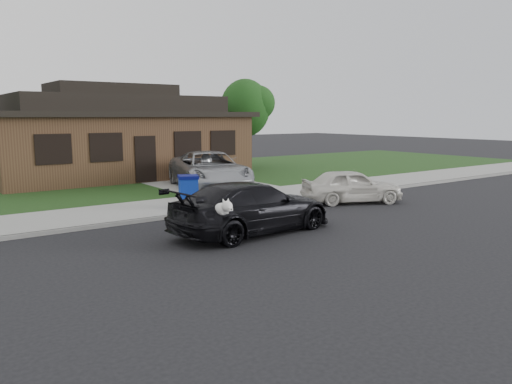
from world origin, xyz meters
TOP-DOWN VIEW (x-y plane):
  - ground at (0.00, 0.00)m, footprint 120.00×120.00m
  - sidewalk at (0.00, 5.00)m, footprint 60.00×3.00m
  - curb at (0.00, 3.50)m, footprint 60.00×0.12m
  - lawn at (0.00, 13.00)m, footprint 60.00×13.00m
  - driveway at (6.00, 10.00)m, footprint 4.50×13.00m
  - sedan at (2.51, 0.46)m, footprint 5.01×2.56m
  - minivan at (5.43, 7.69)m, footprint 4.01×6.10m
  - white_compact at (8.27, 2.21)m, footprint 3.95×2.88m
  - recycling_bin at (2.62, 4.31)m, footprint 0.85×0.85m
  - house at (4.00, 15.00)m, footprint 12.60×8.60m
  - tree_1 at (12.14, 14.40)m, footprint 3.15×3.00m

SIDE VIEW (x-z plane):
  - ground at x=0.00m, z-range 0.00..0.00m
  - sidewalk at x=0.00m, z-range 0.00..0.12m
  - curb at x=0.00m, z-range 0.00..0.12m
  - lawn at x=0.00m, z-range 0.00..0.13m
  - driveway at x=6.00m, z-range 0.00..0.14m
  - white_compact at x=8.27m, z-range 0.00..1.25m
  - recycling_bin at x=2.62m, z-range 0.13..1.22m
  - sedan at x=2.51m, z-range 0.00..1.41m
  - minivan at x=5.43m, z-range 0.14..1.70m
  - house at x=4.00m, z-range -0.19..4.46m
  - tree_1 at x=12.14m, z-range 1.09..6.34m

